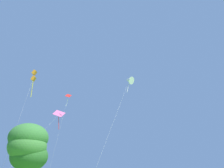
% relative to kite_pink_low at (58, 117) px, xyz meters
% --- Properties ---
extents(kite_pink_low, '(3.19, 11.30, 13.28)m').
position_rel_kite_pink_low_xyz_m(kite_pink_low, '(0.00, 0.00, 0.00)').
color(kite_pink_low, pink).
rests_on(kite_pink_low, ground_plane).
extents(kite_white_distant, '(3.47, 7.60, 14.68)m').
position_rel_kite_pink_low_xyz_m(kite_white_distant, '(14.68, -6.60, 2.24)').
color(kite_white_distant, white).
rests_on(kite_white_distant, ground_plane).
extents(kite_red_high, '(1.40, 4.49, 18.61)m').
position_rel_kite_pink_low_xyz_m(kite_red_high, '(-1.97, 6.04, 5.11)').
color(kite_red_high, red).
rests_on(kite_red_high, ground_plane).
extents(kite_orange_box, '(1.47, 5.39, 17.32)m').
position_rel_kite_pink_low_xyz_m(kite_orange_box, '(-0.10, -7.66, 4.51)').
color(kite_orange_box, orange).
rests_on(kite_orange_box, ground_plane).
extents(tree_left_oak, '(4.84, 5.10, 8.19)m').
position_rel_kite_pink_low_xyz_m(tree_left_oak, '(2.59, -10.08, -6.39)').
color(tree_left_oak, brown).
rests_on(tree_left_oak, ground_plane).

